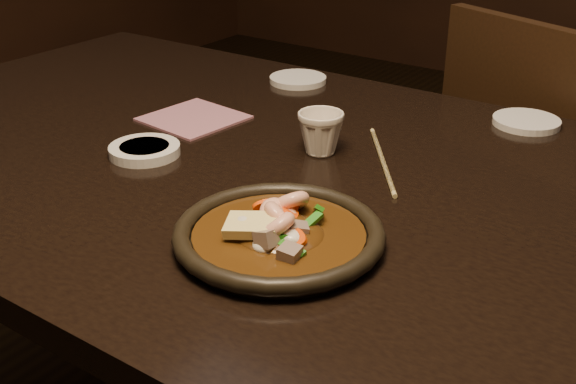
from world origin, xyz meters
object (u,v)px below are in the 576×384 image
Objects in this scene: table at (272,208)px; chair at (545,206)px; tea_cup at (321,132)px; plate at (279,235)px.

table is 0.71m from chair.
tea_cup is (-0.21, -0.57, 0.30)m from chair.
tea_cup is (0.04, 0.07, 0.11)m from table.
chair is (0.25, 0.64, -0.19)m from table.
chair is 12.46× the size of tea_cup.
plate is at bearing -66.96° from tea_cup.
tea_cup is at bearing 91.44° from chair.
table is at bearing 128.44° from plate.
chair reaches higher than plate.
plate is at bearing 105.17° from chair.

